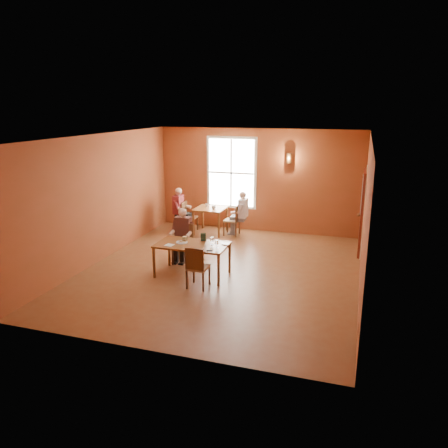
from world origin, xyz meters
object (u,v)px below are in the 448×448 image
(diner_main, at_px, (182,239))
(second_table, at_px, (210,220))
(chair_diner_white, at_px, (232,220))
(diner_maroon, at_px, (189,210))
(chair_empty, at_px, (198,267))
(main_table, at_px, (192,260))
(chair_diner_main, at_px, (183,244))
(chair_diner_maroon, at_px, (190,217))
(diner_white, at_px, (233,214))

(diner_main, distance_m, second_table, 2.64)
(chair_diner_white, bearing_deg, diner_main, 170.55)
(diner_maroon, bearing_deg, chair_empty, 24.58)
(main_table, xyz_separation_m, chair_diner_white, (-0.06, 3.24, 0.09))
(chair_diner_main, relative_size, chair_empty, 1.04)
(diner_main, xyz_separation_m, chair_diner_white, (0.44, 2.62, -0.17))
(chair_diner_main, bearing_deg, second_table, -85.30)
(second_table, xyz_separation_m, diner_maroon, (-0.68, 0.00, 0.25))
(chair_diner_main, height_order, diner_main, diner_main)
(diner_main, bearing_deg, chair_diner_maroon, -71.78)
(chair_empty, relative_size, second_table, 1.05)
(main_table, distance_m, diner_main, 0.84)
(chair_diner_main, relative_size, diner_main, 0.75)
(diner_white, bearing_deg, main_table, -179.41)
(chair_diner_main, bearing_deg, diner_main, 90.00)
(diner_white, bearing_deg, chair_empty, -174.28)
(chair_empty, distance_m, diner_maroon, 4.19)
(chair_diner_main, distance_m, diner_white, 2.64)
(diner_main, distance_m, diner_white, 2.66)
(diner_white, relative_size, diner_maroon, 0.98)
(chair_diner_white, height_order, chair_diner_maroon, chair_diner_white)
(second_table, xyz_separation_m, diner_white, (0.68, 0.00, 0.24))
(chair_diner_main, relative_size, chair_diner_white, 1.03)
(chair_empty, distance_m, diner_white, 3.83)
(main_table, distance_m, chair_diner_maroon, 3.52)
(second_table, bearing_deg, main_table, -77.59)
(diner_main, relative_size, chair_diner_white, 1.37)
(diner_main, bearing_deg, chair_diner_main, -90.00)
(chair_diner_white, xyz_separation_m, chair_diner_maroon, (-1.30, 0.00, -0.01))
(main_table, relative_size, chair_diner_maroon, 1.77)
(main_table, distance_m, second_table, 3.32)
(chair_empty, relative_size, chair_diner_maroon, 1.02)
(chair_diner_main, xyz_separation_m, diner_white, (0.47, 2.59, 0.15))
(diner_main, height_order, chair_diner_maroon, diner_main)
(chair_empty, xyz_separation_m, second_table, (-1.06, 3.81, -0.07))
(chair_diner_maroon, bearing_deg, chair_diner_main, 18.41)
(main_table, xyz_separation_m, chair_diner_maroon, (-1.36, 3.24, 0.08))
(chair_empty, height_order, chair_diner_maroon, chair_empty)
(second_table, bearing_deg, diner_white, 0.00)
(chair_diner_main, height_order, diner_white, diner_white)
(diner_main, bearing_deg, second_table, -85.35)
(chair_empty, bearing_deg, second_table, 107.14)
(chair_diner_white, height_order, diner_maroon, diner_maroon)
(main_table, bearing_deg, second_table, 102.41)
(chair_diner_maroon, bearing_deg, chair_empty, 24.21)
(main_table, distance_m, diner_maroon, 3.54)
(second_table, xyz_separation_m, chair_diner_white, (0.65, 0.00, 0.08))
(chair_empty, bearing_deg, chair_diner_white, 97.73)
(diner_main, height_order, chair_diner_white, diner_main)
(diner_white, bearing_deg, second_table, 90.00)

